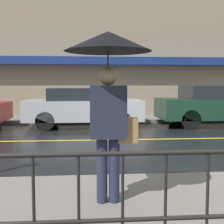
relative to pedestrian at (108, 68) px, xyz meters
name	(u,v)px	position (x,y,z in m)	size (l,w,h in m)	color
ground_plane	(142,139)	(1.30, 4.89, -1.73)	(80.00, 80.00, 0.00)	black
sidewalk_near	(221,212)	(1.30, -0.26, -1.67)	(28.00, 2.83, 0.12)	slate
sidewalk_far	(122,119)	(1.30, 9.72, -1.67)	(28.00, 2.16, 0.12)	slate
lane_marking	(142,139)	(1.30, 4.89, -1.73)	(25.20, 0.12, 0.01)	gold
building_storefront	(119,53)	(1.30, 10.92, 1.27)	(28.00, 0.85, 6.05)	gray
pedestrian	(108,68)	(0.00, 0.00, 0.00)	(1.02, 1.02, 2.03)	#23283D
car_silver	(83,107)	(-0.38, 7.58, -1.00)	(4.13, 1.79, 1.41)	#B2B5BA
car_dark_green	(220,105)	(4.74, 7.58, -0.95)	(4.72, 1.90, 1.50)	#193828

